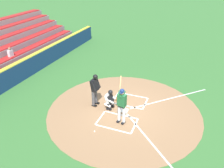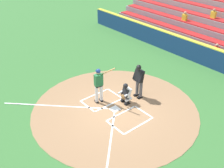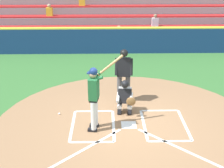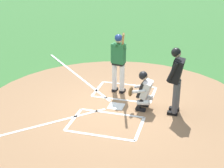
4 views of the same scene
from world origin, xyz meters
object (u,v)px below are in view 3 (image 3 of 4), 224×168
object	(u,v)px
catcher	(125,97)
baseball	(59,114)
plate_umpire	(124,72)
batter	(94,94)

from	to	relation	value
catcher	baseball	xyz separation A→B (m)	(2.06, 0.05, -0.55)
catcher	plate_umpire	xyz separation A→B (m)	(0.00, -0.88, 0.49)
baseball	catcher	bearing A→B (deg)	-178.73
batter	plate_umpire	bearing A→B (deg)	-116.67
batter	plate_umpire	world-z (taller)	batter
batter	plate_umpire	size ratio (longest dim) A/B	1.14
batter	plate_umpire	distance (m)	2.04
plate_umpire	catcher	bearing A→B (deg)	90.07
batter	plate_umpire	xyz separation A→B (m)	(-0.91, -1.82, -0.02)
catcher	baseball	bearing A→B (deg)	1.27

